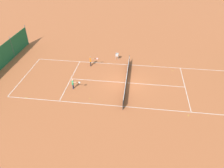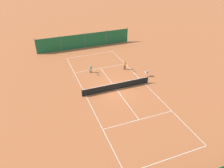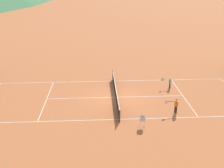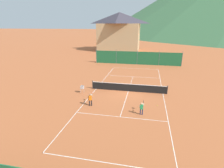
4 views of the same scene
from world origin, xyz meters
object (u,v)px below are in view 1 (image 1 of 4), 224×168
at_px(tennis_net, 127,79).
at_px(tennis_ball_service_box, 26,98).
at_px(tennis_ball_far_corner, 173,70).
at_px(tennis_ball_alley_left, 90,98).
at_px(player_near_baseline, 91,60).
at_px(ball_hopper, 117,55).
at_px(player_far_service, 73,83).
at_px(tennis_ball_by_net_left, 152,64).
at_px(tennis_ball_mid_court, 188,115).

distance_m(tennis_net, tennis_ball_service_box, 10.68).
height_order(tennis_ball_far_corner, tennis_ball_alley_left, same).
bearing_deg(tennis_ball_far_corner, tennis_ball_service_box, -64.11).
relative_size(player_near_baseline, ball_hopper, 1.46).
xyz_separation_m(player_near_baseline, ball_hopper, (-2.03, 3.07, -0.10)).
bearing_deg(tennis_ball_alley_left, ball_hopper, 168.16).
relative_size(tennis_ball_alley_left, ball_hopper, 0.07).
distance_m(tennis_ball_far_corner, ball_hopper, 7.34).
bearing_deg(tennis_net, player_far_service, -71.88).
bearing_deg(tennis_ball_service_box, tennis_ball_far_corner, 115.89).
bearing_deg(tennis_ball_alley_left, player_far_service, -125.54).
bearing_deg(ball_hopper, tennis_ball_alley_left, -11.84).
bearing_deg(tennis_ball_alley_left, tennis_ball_far_corner, 127.05).
height_order(player_far_service, tennis_ball_by_net_left, player_far_service).
height_order(tennis_ball_service_box, tennis_ball_mid_court, same).
bearing_deg(tennis_ball_service_box, tennis_net, 112.24).
bearing_deg(player_near_baseline, tennis_ball_mid_court, 53.88).
relative_size(tennis_ball_far_corner, tennis_ball_by_net_left, 1.00).
bearing_deg(tennis_net, tennis_ball_service_box, -67.76).
height_order(player_near_baseline, tennis_ball_by_net_left, player_near_baseline).
xyz_separation_m(tennis_ball_by_net_left, ball_hopper, (-0.56, -4.60, 0.62)).
bearing_deg(player_far_service, tennis_ball_mid_court, 76.56).
distance_m(tennis_ball_mid_court, ball_hopper, 12.56).
distance_m(player_near_baseline, tennis_ball_mid_court, 13.36).
distance_m(player_far_service, player_near_baseline, 5.16).
bearing_deg(ball_hopper, player_near_baseline, -56.49).
bearing_deg(tennis_ball_mid_court, tennis_net, -127.12).
bearing_deg(tennis_ball_alley_left, tennis_ball_service_box, -83.53).
bearing_deg(player_far_service, player_near_baseline, 170.73).
xyz_separation_m(tennis_ball_by_net_left, tennis_ball_mid_court, (9.33, 3.11, 0.00)).
distance_m(tennis_ball_alley_left, tennis_ball_mid_court, 9.60).
distance_m(player_far_service, tennis_ball_far_corner, 12.13).
height_order(tennis_ball_by_net_left, ball_hopper, ball_hopper).
xyz_separation_m(tennis_net, tennis_ball_alley_left, (3.31, -3.45, -0.47)).
height_order(tennis_net, tennis_ball_by_net_left, tennis_net).
height_order(tennis_net, tennis_ball_alley_left, tennis_net).
relative_size(tennis_ball_far_corner, ball_hopper, 0.07).
xyz_separation_m(tennis_net, ball_hopper, (-5.31, -1.65, 0.16)).
xyz_separation_m(tennis_ball_far_corner, tennis_ball_service_box, (7.41, -15.28, 0.00)).
bearing_deg(ball_hopper, tennis_ball_service_box, -41.36).
bearing_deg(tennis_ball_far_corner, player_near_baseline, -89.44).
relative_size(tennis_ball_far_corner, tennis_ball_alley_left, 1.00).
height_order(tennis_net, tennis_ball_mid_court, tennis_net).
relative_size(tennis_net, tennis_ball_by_net_left, 139.09).
height_order(player_near_baseline, tennis_ball_far_corner, player_near_baseline).
relative_size(player_near_baseline, tennis_ball_alley_left, 19.69).
xyz_separation_m(tennis_ball_service_box, ball_hopper, (-9.35, 8.23, 0.62)).
height_order(tennis_ball_alley_left, ball_hopper, ball_hopper).
relative_size(tennis_ball_alley_left, tennis_ball_mid_court, 1.00).
xyz_separation_m(tennis_net, tennis_ball_by_net_left, (-4.75, 2.96, -0.47)).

